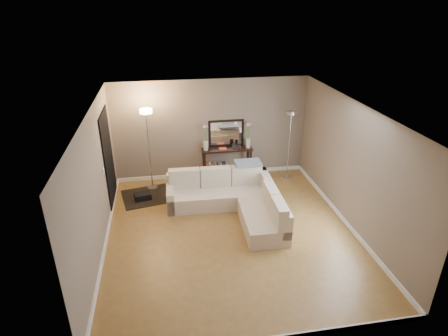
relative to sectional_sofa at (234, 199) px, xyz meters
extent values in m
cube|color=olive|center=(-0.24, -0.83, -0.32)|extent=(5.00, 5.50, 0.01)
cube|color=white|center=(-0.24, -0.83, 2.29)|extent=(5.00, 5.50, 0.01)
cube|color=#786B5C|center=(-0.24, 1.93, 0.99)|extent=(5.00, 0.02, 2.60)
cube|color=#786B5C|center=(-0.24, -3.59, 0.99)|extent=(5.00, 0.02, 2.60)
cube|color=#786B5C|center=(-2.75, -0.83, 0.99)|extent=(0.02, 5.50, 2.60)
cube|color=#786B5C|center=(2.27, -0.83, 0.99)|extent=(0.02, 5.50, 2.60)
cube|color=white|center=(-0.24, 1.90, -0.26)|extent=(5.00, 0.03, 0.10)
cube|color=white|center=(-2.73, -0.83, -0.26)|extent=(0.03, 5.50, 0.10)
cube|color=white|center=(2.24, -0.83, -0.26)|extent=(0.03, 5.50, 0.10)
cube|color=black|center=(-2.72, 0.87, 0.79)|extent=(0.02, 1.20, 2.20)
cube|color=white|center=(-2.72, 0.02, 0.89)|extent=(0.02, 0.08, 0.12)
cube|color=beige|center=(-0.30, 0.36, -0.13)|extent=(2.40, 0.90, 0.36)
cube|color=beige|center=(-0.29, 0.68, 0.13)|extent=(2.37, 0.26, 0.51)
cube|color=beige|center=(-1.41, 0.39, -0.06)|extent=(0.19, 0.83, 0.51)
cube|color=beige|center=(0.44, -0.81, -0.13)|extent=(0.87, 1.48, 0.36)
cube|color=beige|center=(0.77, -0.41, 0.13)|extent=(0.26, 2.28, 0.51)
cube|color=beige|center=(-1.06, 0.60, 0.29)|extent=(0.72, 0.22, 0.47)
cube|color=beige|center=(-0.34, 0.58, 0.29)|extent=(0.72, 0.22, 0.47)
cube|color=beige|center=(0.39, 0.55, 0.29)|extent=(0.72, 0.22, 0.47)
cube|color=beige|center=(0.67, -0.54, 0.29)|extent=(0.22, 0.66, 0.47)
cube|color=beige|center=(0.65, -1.22, 0.29)|extent=(0.22, 0.66, 0.47)
cube|color=gray|center=(0.43, 0.57, 0.60)|extent=(0.61, 0.36, 0.08)
cube|color=black|center=(0.14, 1.75, 0.48)|extent=(1.32, 0.36, 0.04)
cube|color=black|center=(-0.46, 1.61, 0.07)|extent=(0.05, 0.05, 0.77)
cube|color=black|center=(-0.46, 1.90, 0.07)|extent=(0.05, 0.05, 0.77)
cube|color=black|center=(0.75, 1.61, 0.07)|extent=(0.05, 0.05, 0.77)
cube|color=black|center=(0.75, 1.89, 0.07)|extent=(0.05, 0.05, 0.77)
cube|color=black|center=(0.14, 1.75, -0.13)|extent=(1.24, 0.33, 0.03)
cube|color=#BF3333|center=(-0.40, 1.75, -0.02)|extent=(0.03, 0.16, 0.19)
cube|color=#3359A5|center=(-0.36, 1.75, -0.01)|extent=(0.04, 0.16, 0.21)
cube|color=gold|center=(-0.31, 1.75, 0.00)|extent=(0.04, 0.16, 0.23)
cube|color=#3F7F4C|center=(-0.25, 1.75, -0.02)|extent=(0.05, 0.16, 0.19)
cube|color=#994C99|center=(-0.21, 1.75, -0.01)|extent=(0.03, 0.16, 0.21)
cube|color=orange|center=(-0.17, 1.75, 0.00)|extent=(0.04, 0.16, 0.23)
cube|color=#262626|center=(-0.12, 1.75, -0.02)|extent=(0.04, 0.16, 0.19)
cube|color=#4C99B2|center=(-0.06, 1.75, -0.01)|extent=(0.05, 0.16, 0.21)
cube|color=#B2A58C|center=(-0.02, 1.75, 0.00)|extent=(0.03, 0.16, 0.23)
cube|color=brown|center=(0.02, 1.75, -0.02)|extent=(0.04, 0.16, 0.19)
cube|color=navy|center=(0.07, 1.75, -0.01)|extent=(0.04, 0.16, 0.21)
cube|color=gold|center=(0.13, 1.75, 0.00)|extent=(0.05, 0.16, 0.23)
cube|color=black|center=(0.14, 1.92, 0.87)|extent=(0.93, 0.05, 0.73)
cube|color=white|center=(0.14, 1.90, 0.87)|extent=(0.81, 0.01, 0.61)
cube|color=#E84D29|center=(0.02, 1.72, 0.52)|extent=(0.18, 0.12, 0.04)
cube|color=black|center=(0.33, 1.70, 0.56)|extent=(0.10, 0.02, 0.13)
cube|color=black|center=(0.45, 1.70, 0.55)|extent=(0.08, 0.02, 0.11)
cylinder|color=silver|center=(-0.41, 1.75, 0.62)|extent=(0.12, 0.12, 0.24)
cylinder|color=#38722D|center=(-0.43, 1.75, 0.90)|extent=(0.10, 0.01, 0.42)
sphere|color=#E5598C|center=(-0.45, 1.75, 1.11)|extent=(0.07, 0.07, 0.07)
cylinder|color=#38722D|center=(-0.42, 1.75, 0.91)|extent=(0.06, 0.01, 0.44)
sphere|color=white|center=(-0.43, 1.75, 1.13)|extent=(0.07, 0.07, 0.07)
cylinder|color=#38722D|center=(-0.41, 1.75, 0.92)|extent=(0.01, 0.01, 0.47)
sphere|color=#598CE5|center=(-0.41, 1.75, 1.15)|extent=(0.07, 0.07, 0.07)
cylinder|color=#38722D|center=(-0.41, 1.75, 0.90)|extent=(0.05, 0.01, 0.42)
sphere|color=#E58C4C|center=(-0.39, 1.75, 1.11)|extent=(0.07, 0.07, 0.07)
cylinder|color=#38722D|center=(-0.40, 1.75, 0.91)|extent=(0.10, 0.01, 0.44)
sphere|color=#D866B2|center=(-0.37, 1.75, 1.13)|extent=(0.07, 0.07, 0.07)
cylinder|color=silver|center=(0.70, 1.75, 0.62)|extent=(0.12, 0.12, 0.24)
cylinder|color=#38722D|center=(0.68, 1.75, 0.90)|extent=(0.10, 0.01, 0.42)
sphere|color=#E5598C|center=(0.66, 1.75, 1.11)|extent=(0.07, 0.07, 0.07)
cylinder|color=#38722D|center=(0.69, 1.75, 0.91)|extent=(0.06, 0.01, 0.44)
sphere|color=white|center=(0.68, 1.75, 1.13)|extent=(0.07, 0.07, 0.07)
cylinder|color=#38722D|center=(0.70, 1.75, 0.92)|extent=(0.01, 0.01, 0.47)
sphere|color=#598CE5|center=(0.70, 1.75, 1.15)|extent=(0.07, 0.07, 0.07)
cylinder|color=#38722D|center=(0.71, 1.75, 0.90)|extent=(0.05, 0.01, 0.42)
sphere|color=#E58C4C|center=(0.72, 1.75, 1.11)|extent=(0.07, 0.07, 0.07)
cylinder|color=#38722D|center=(0.72, 1.75, 0.91)|extent=(0.10, 0.01, 0.44)
sphere|color=#D866B2|center=(0.74, 1.75, 1.13)|extent=(0.07, 0.07, 0.07)
cylinder|color=silver|center=(-1.83, 1.42, -0.29)|extent=(0.31, 0.31, 0.03)
cylinder|color=silver|center=(-1.83, 1.42, 0.68)|extent=(0.03, 0.03, 1.96)
cylinder|color=#FFBF72|center=(-1.83, 1.42, 1.70)|extent=(0.34, 0.34, 0.09)
cylinder|color=silver|center=(1.72, 1.44, -0.30)|extent=(0.27, 0.27, 0.03)
cylinder|color=silver|center=(1.72, 1.44, 0.58)|extent=(0.03, 0.03, 1.75)
cylinder|color=silver|center=(1.72, 1.44, 1.49)|extent=(0.29, 0.29, 0.08)
cube|color=black|center=(-1.87, 1.01, -0.30)|extent=(1.51, 1.25, 0.02)
cube|color=black|center=(-2.06, 0.87, -0.28)|extent=(0.42, 0.34, 0.25)
camera|label=1|loc=(-1.45, -7.17, 4.14)|focal=30.00mm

